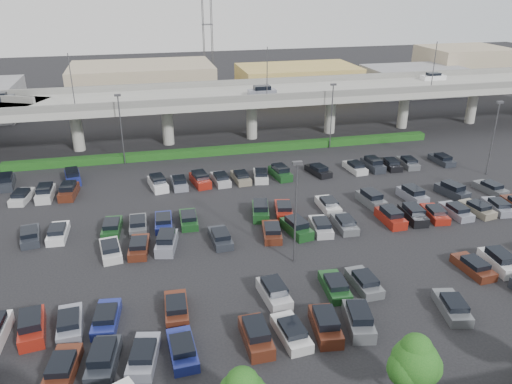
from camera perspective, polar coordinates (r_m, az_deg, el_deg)
ground at (r=55.49m, az=1.88°, el=-3.76°), size 280.00×280.00×0.00m
overpass at (r=82.69m, az=-4.08°, el=10.54°), size 150.00×13.00×15.80m
hedge at (r=77.81m, az=-2.93°, el=4.82°), size 66.00×1.60×1.10m
tree_row at (r=33.35m, az=15.84°, el=-18.56°), size 65.07×3.66×5.94m
parked_cars at (r=52.59m, az=2.65°, el=-4.63°), size 63.07×41.67×1.67m
light_poles at (r=53.89m, az=-2.83°, el=2.64°), size 66.90×48.38×10.30m
distant_buildings at (r=114.38m, az=-0.22°, el=12.56°), size 138.00×24.00×9.00m
comm_tower at (r=123.16m, az=-5.60°, el=18.81°), size 2.40×2.40×30.00m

